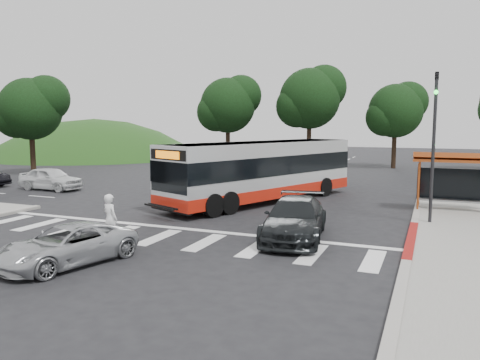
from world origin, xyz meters
The scene contains 18 objects.
ground centered at (0.00, 0.00, 0.00)m, with size 140.00×140.00×0.00m, color black.
sidewalk_east centered at (11.00, 8.00, 0.06)m, with size 4.00×40.00×0.12m, color gray.
curb_east centered at (9.00, 8.00, 0.07)m, with size 0.30×40.00×0.15m, color #9E9991.
curb_east_red centered at (9.00, -2.00, 0.08)m, with size 0.32×6.00×0.15m, color maroon.
hillside_nw centered at (-32.00, 30.00, 0.00)m, with size 44.00×44.00×10.00m, color #1B4415.
crosswalk_ladder centered at (0.00, -5.00, 0.01)m, with size 18.00×2.60×0.01m, color silver.
bus_shelter centered at (10.80, 5.10, 2.35)m, with size 4.20×1.60×2.86m.
traffic_signal_ne_tall centered at (9.60, 1.49, 3.88)m, with size 0.18×0.37×6.50m.
traffic_signal_ne_short centered at (9.60, 8.49, 2.48)m, with size 0.18×0.37×4.00m.
tree_north_a centered at (-1.92, 26.07, 6.92)m, with size 6.60×6.15×10.17m.
tree_north_b centered at (6.07, 28.06, 5.66)m, with size 5.72×5.33×8.43m.
tree_north_c centered at (-9.92, 24.06, 6.29)m, with size 6.16×5.74×9.30m.
tree_west_a centered at (-21.93, 10.06, 5.66)m, with size 5.72×5.33×8.43m.
transit_bus centered at (0.86, 4.38, 1.67)m, with size 2.81×12.95×3.35m, color silver, non-canonical shape.
pedestrian centered at (-1.12, -6.42, 0.91)m, with size 0.67×0.44×1.83m, color white.
dark_sedan centered at (4.87, -3.11, 0.77)m, with size 2.15×5.28×1.53m, color black.
silver_suv_south centered at (-0.74, -9.01, 0.61)m, with size 2.02×4.39×1.22m, color #B5B7BB.
west_car_white centered at (-13.63, 3.44, 0.75)m, with size 1.78×4.43×1.51m, color silver.
Camera 1 is at (9.63, -20.00, 4.35)m, focal length 35.00 mm.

